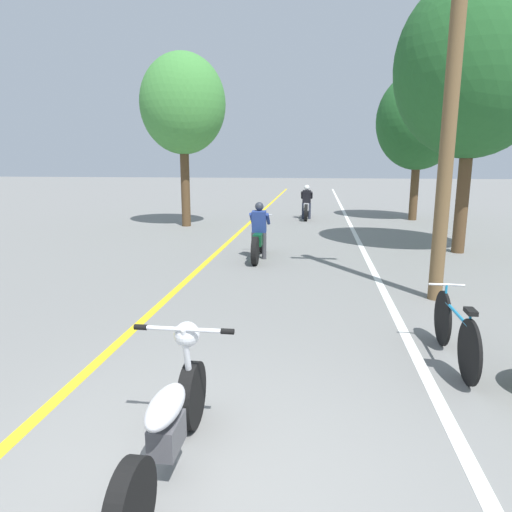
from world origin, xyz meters
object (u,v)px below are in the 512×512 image
roadside_tree_left (183,105)px  bicycle_parked (455,332)px  motorcycle_rider_lead (259,237)px  roadside_tree_right_near (475,67)px  roadside_tree_right_far (419,121)px  utility_pole (452,87)px  motorcycle_foreground (169,422)px  motorcycle_rider_far (306,206)px

roadside_tree_left → bicycle_parked: (6.42, -10.83, -3.89)m
roadside_tree_left → motorcycle_rider_lead: 7.29m
roadside_tree_right_near → roadside_tree_right_far: 6.78m
utility_pole → bicycle_parked: bearing=-99.1°
roadside_tree_right_near → motorcycle_rider_lead: 6.67m
motorcycle_foreground → motorcycle_rider_lead: size_ratio=0.94×
motorcycle_rider_lead → motorcycle_rider_far: motorcycle_rider_far is taller
roadside_tree_left → motorcycle_rider_far: (4.33, 2.69, -3.75)m
roadside_tree_right_far → motorcycle_rider_far: bearing=-177.1°
roadside_tree_right_far → bicycle_parked: roadside_tree_right_far is taller
roadside_tree_left → motorcycle_rider_lead: bearing=-57.4°
roadside_tree_right_far → roadside_tree_left: 9.10m
roadside_tree_left → bicycle_parked: roadside_tree_left is taller
roadside_tree_right_far → motorcycle_rider_lead: bearing=-122.7°
roadside_tree_right_far → motorcycle_foreground: size_ratio=2.90×
motorcycle_rider_lead → motorcycle_foreground: bearing=-87.8°
motorcycle_foreground → bicycle_parked: motorcycle_foreground is taller
roadside_tree_right_near → utility_pole: bearing=-110.4°
bicycle_parked → roadside_tree_left: bearing=120.7°
utility_pole → bicycle_parked: (-0.42, -2.63, -3.14)m
motorcycle_rider_lead → bicycle_parked: motorcycle_rider_lead is taller
motorcycle_foreground → motorcycle_rider_far: 15.88m
roadside_tree_left → motorcycle_foreground: (3.67, -13.17, -3.86)m
motorcycle_rider_far → roadside_tree_right_near: bearing=-57.7°
roadside_tree_right_near → bicycle_parked: 8.41m
utility_pole → motorcycle_rider_lead: (-3.47, 2.94, -3.00)m
motorcycle_foreground → bicycle_parked: size_ratio=1.10×
utility_pole → roadside_tree_right_far: 11.25m
motorcycle_foreground → motorcycle_rider_far: size_ratio=0.96×
utility_pole → roadside_tree_left: utility_pole is taller
motorcycle_rider_lead → bicycle_parked: size_ratio=1.18×
roadside_tree_right_far → bicycle_parked: size_ratio=3.20×
utility_pole → motorcycle_rider_far: size_ratio=3.32×
motorcycle_foreground → motorcycle_rider_lead: bearing=92.2°
roadside_tree_right_near → motorcycle_foreground: (-4.78, -9.34, -4.18)m
roadside_tree_left → motorcycle_rider_far: 6.33m
roadside_tree_right_far → motorcycle_rider_lead: (-5.25, -8.16, -3.34)m
motorcycle_rider_far → roadside_tree_right_far: bearing=2.9°
motorcycle_foreground → bicycle_parked: bearing=40.5°
roadside_tree_left → motorcycle_rider_far: roadside_tree_left is taller
roadside_tree_left → motorcycle_rider_far: size_ratio=2.92×
motorcycle_foreground → utility_pole: bearing=57.5°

